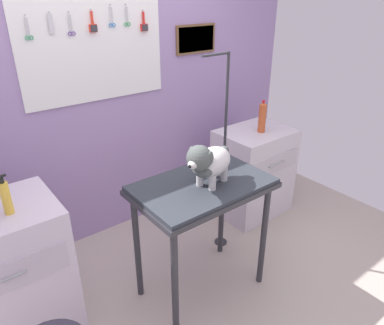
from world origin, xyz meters
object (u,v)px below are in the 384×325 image
grooming_arm (223,165)px  dog (209,162)px  grooming_table (202,197)px  soda_bottle (262,117)px  cabinet_right (253,172)px

grooming_arm → dog: grooming_arm is taller
grooming_table → soda_bottle: bearing=23.7°
cabinet_right → soda_bottle: (0.01, -0.05, 0.57)m
dog → cabinet_right: size_ratio=0.50×
dog → soda_bottle: size_ratio=1.45×
dog → cabinet_right: 1.38m
grooming_table → cabinet_right: size_ratio=1.06×
grooming_arm → grooming_table: bearing=-146.7°
grooming_table → cabinet_right: grooming_table is taller
grooming_arm → cabinet_right: (0.61, 0.22, -0.34)m
grooming_table → cabinet_right: (1.08, 0.53, -0.37)m
grooming_arm → dog: bearing=-142.3°
grooming_table → cabinet_right: bearing=26.0°
cabinet_right → soda_bottle: size_ratio=2.91×
grooming_arm → soda_bottle: size_ratio=5.59×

